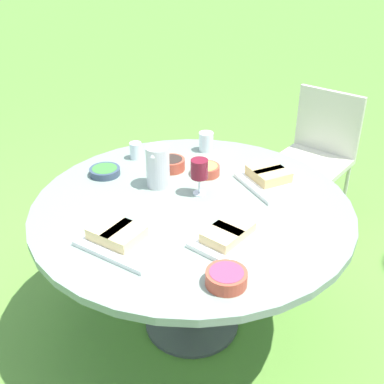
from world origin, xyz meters
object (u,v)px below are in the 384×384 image
(dining_table, at_px, (192,220))
(chair_near_right, at_px, (318,149))
(water_pitcher, at_px, (158,167))
(wine_glass, at_px, (200,170))

(dining_table, relative_size, chair_near_right, 1.62)
(water_pitcher, relative_size, wine_glass, 1.15)
(dining_table, height_order, chair_near_right, chair_near_right)
(chair_near_right, height_order, water_pitcher, water_pitcher)
(water_pitcher, distance_m, wine_glass, 0.22)
(dining_table, xyz_separation_m, chair_near_right, (-1.26, 0.41, -0.12))
(dining_table, bearing_deg, water_pitcher, -115.55)
(dining_table, xyz_separation_m, water_pitcher, (-0.10, -0.21, 0.19))
(chair_near_right, relative_size, water_pitcher, 4.41)
(dining_table, distance_m, wine_glass, 0.23)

